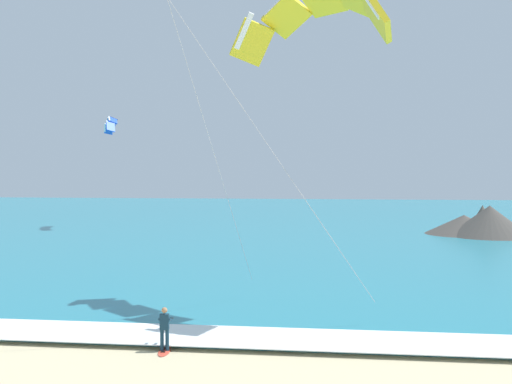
# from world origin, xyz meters

# --- Properties ---
(sea) EXTENTS (200.00, 120.00, 0.20)m
(sea) POSITION_xyz_m (0.00, 71.38, 0.10)
(sea) COLOR teal
(sea) RESTS_ON ground
(surf_foam) EXTENTS (200.00, 3.08, 0.04)m
(surf_foam) POSITION_xyz_m (0.00, 12.38, 0.22)
(surf_foam) COLOR white
(surf_foam) RESTS_ON sea
(surfboard) EXTENTS (0.56, 1.43, 0.09)m
(surfboard) POSITION_xyz_m (0.05, 10.83, 0.03)
(surfboard) COLOR #E04C38
(surfboard) RESTS_ON ground
(kitesurfer) EXTENTS (0.55, 0.54, 1.69)m
(kitesurfer) POSITION_xyz_m (0.05, 10.85, 0.94)
(kitesurfer) COLOR #143347
(kitesurfer) RESTS_ON ground
(kite_primary) EXTENTS (8.82, 9.28, 14.53)m
(kite_primary) POSITION_xyz_m (5.52, 17.73, 14.29)
(kite_primary) COLOR yellow
(kite_distant) EXTENTS (2.99, 5.24, 2.02)m
(kite_distant) POSITION_xyz_m (-19.00, 56.15, 12.41)
(kite_distant) COLOR blue
(headland_right) EXTENTS (10.89, 10.62, 3.34)m
(headland_right) POSITION_xyz_m (21.74, 52.90, 1.46)
(headland_right) COLOR #665B51
(headland_right) RESTS_ON ground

